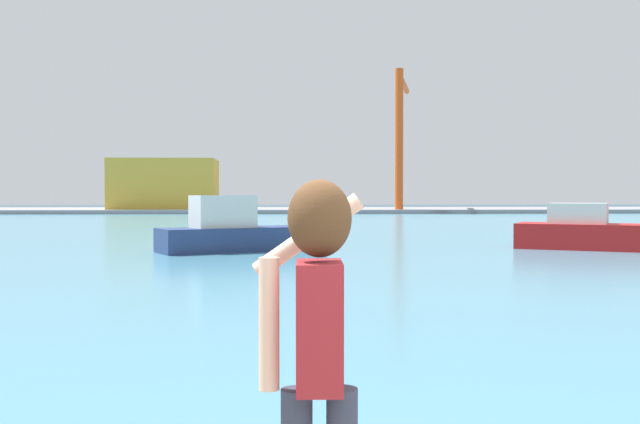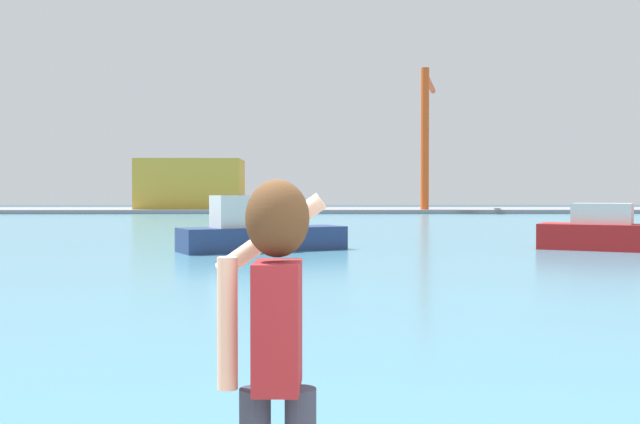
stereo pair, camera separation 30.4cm
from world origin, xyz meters
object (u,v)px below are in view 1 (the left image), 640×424
person_photographer (317,333)px  boat_moored (238,232)px  warehouse_left (165,184)px  port_crane (400,123)px  boat_moored_2 (595,233)px

person_photographer → boat_moored: bearing=6.5°
warehouse_left → boat_moored: bearing=-78.5°
boat_moored → port_crane: 63.01m
boat_moored → port_crane: port_crane is taller
boat_moored → warehouse_left: (-12.67, 62.50, 2.83)m
boat_moored_2 → port_crane: bearing=116.1°
boat_moored → boat_moored_2: (14.57, 0.01, -0.07)m
boat_moored → port_crane: size_ratio=0.40×
boat_moored_2 → warehouse_left: bearing=141.8°
boat_moored → boat_moored_2: boat_moored is taller
boat_moored → warehouse_left: size_ratio=0.53×
person_photographer → warehouse_left: size_ratio=0.13×
port_crane → warehouse_left: bearing=174.8°
person_photographer → boat_moored_2: 28.49m
person_photographer → boat_moored: (-1.80, 25.44, -0.86)m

